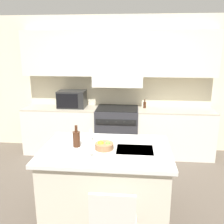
{
  "coord_description": "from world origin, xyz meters",
  "views": [
    {
      "loc": [
        0.33,
        -2.84,
        2.1
      ],
      "look_at": [
        -0.0,
        0.77,
        1.15
      ],
      "focal_mm": 40.0,
      "sensor_mm": 36.0,
      "label": 1
    }
  ],
  "objects_px": {
    "wine_glass_near": "(90,147)",
    "wine_glass_far": "(91,132)",
    "wine_bottle": "(76,138)",
    "range_stove": "(117,131)",
    "fruit_bowl": "(104,146)",
    "oil_bottle_on_counter": "(145,105)",
    "microwave": "(72,99)"
  },
  "relations": [
    {
      "from": "oil_bottle_on_counter",
      "to": "wine_glass_far",
      "type": "bearing_deg",
      "value": -113.47
    },
    {
      "from": "wine_glass_far",
      "to": "wine_glass_near",
      "type": "bearing_deg",
      "value": -80.7
    },
    {
      "from": "wine_bottle",
      "to": "wine_glass_far",
      "type": "xyz_separation_m",
      "value": [
        0.14,
        0.21,
        0.02
      ]
    },
    {
      "from": "microwave",
      "to": "oil_bottle_on_counter",
      "type": "relative_size",
      "value": 3.11
    },
    {
      "from": "fruit_bowl",
      "to": "oil_bottle_on_counter",
      "type": "height_order",
      "value": "oil_bottle_on_counter"
    },
    {
      "from": "wine_glass_near",
      "to": "microwave",
      "type": "bearing_deg",
      "value": 109.05
    },
    {
      "from": "microwave",
      "to": "wine_glass_far",
      "type": "xyz_separation_m",
      "value": [
        0.67,
        -1.67,
        -0.08
      ]
    },
    {
      "from": "wine_glass_near",
      "to": "fruit_bowl",
      "type": "bearing_deg",
      "value": 64.67
    },
    {
      "from": "range_stove",
      "to": "wine_glass_far",
      "type": "bearing_deg",
      "value": -97.84
    },
    {
      "from": "fruit_bowl",
      "to": "wine_glass_near",
      "type": "bearing_deg",
      "value": -115.33
    },
    {
      "from": "wine_bottle",
      "to": "oil_bottle_on_counter",
      "type": "relative_size",
      "value": 1.61
    },
    {
      "from": "wine_bottle",
      "to": "fruit_bowl",
      "type": "relative_size",
      "value": 1.21
    },
    {
      "from": "wine_glass_far",
      "to": "fruit_bowl",
      "type": "xyz_separation_m",
      "value": [
        0.21,
        -0.25,
        -0.08
      ]
    },
    {
      "from": "wine_glass_far",
      "to": "range_stove",
      "type": "bearing_deg",
      "value": 82.16
    },
    {
      "from": "fruit_bowl",
      "to": "oil_bottle_on_counter",
      "type": "relative_size",
      "value": 1.32
    },
    {
      "from": "wine_glass_far",
      "to": "fruit_bowl",
      "type": "height_order",
      "value": "wine_glass_far"
    },
    {
      "from": "fruit_bowl",
      "to": "oil_bottle_on_counter",
      "type": "xyz_separation_m",
      "value": [
        0.55,
        2.01,
        0.06
      ]
    },
    {
      "from": "wine_glass_near",
      "to": "wine_glass_far",
      "type": "bearing_deg",
      "value": 99.3
    },
    {
      "from": "microwave",
      "to": "range_stove",
      "type": "bearing_deg",
      "value": -1.19
    },
    {
      "from": "wine_glass_near",
      "to": "oil_bottle_on_counter",
      "type": "height_order",
      "value": "oil_bottle_on_counter"
    },
    {
      "from": "wine_bottle",
      "to": "oil_bottle_on_counter",
      "type": "height_order",
      "value": "wine_bottle"
    },
    {
      "from": "wine_glass_near",
      "to": "wine_bottle",
      "type": "bearing_deg",
      "value": 126.71
    },
    {
      "from": "microwave",
      "to": "wine_glass_far",
      "type": "relative_size",
      "value": 2.91
    },
    {
      "from": "wine_bottle",
      "to": "wine_glass_near",
      "type": "bearing_deg",
      "value": -53.29
    },
    {
      "from": "range_stove",
      "to": "oil_bottle_on_counter",
      "type": "bearing_deg",
      "value": 10.5
    },
    {
      "from": "wine_bottle",
      "to": "wine_glass_far",
      "type": "height_order",
      "value": "wine_bottle"
    },
    {
      "from": "range_stove",
      "to": "wine_bottle",
      "type": "xyz_separation_m",
      "value": [
        -0.37,
        -1.86,
        0.53
      ]
    },
    {
      "from": "range_stove",
      "to": "oil_bottle_on_counter",
      "type": "height_order",
      "value": "oil_bottle_on_counter"
    },
    {
      "from": "range_stove",
      "to": "wine_glass_far",
      "type": "relative_size",
      "value": 5.18
    },
    {
      "from": "wine_bottle",
      "to": "wine_glass_near",
      "type": "relative_size",
      "value": 1.5
    },
    {
      "from": "wine_glass_near",
      "to": "wine_glass_far",
      "type": "relative_size",
      "value": 1.0
    },
    {
      "from": "range_stove",
      "to": "wine_glass_near",
      "type": "distance_m",
      "value": 2.24
    }
  ]
}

